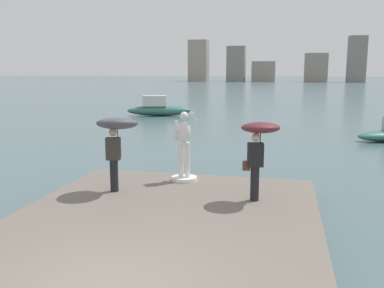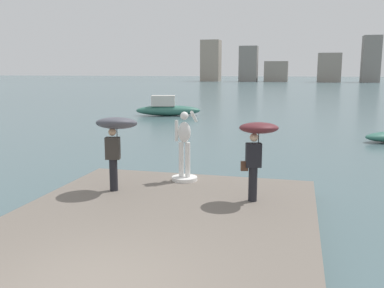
{
  "view_description": "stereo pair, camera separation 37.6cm",
  "coord_description": "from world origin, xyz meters",
  "px_view_note": "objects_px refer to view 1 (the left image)",
  "views": [
    {
      "loc": [
        2.59,
        -5.52,
        3.67
      ],
      "look_at": [
        0.0,
        6.33,
        1.55
      ],
      "focal_mm": 39.84,
      "sensor_mm": 36.0,
      "label": 1
    },
    {
      "loc": [
        2.96,
        -5.43,
        3.67
      ],
      "look_at": [
        0.0,
        6.33,
        1.55
      ],
      "focal_mm": 39.84,
      "sensor_mm": 36.0,
      "label": 2
    }
  ],
  "objects_px": {
    "onlooker_right": "(259,139)",
    "boat_far": "(159,109)",
    "onlooker_left": "(116,131)",
    "statue_white_figure": "(184,152)"
  },
  "relations": [
    {
      "from": "onlooker_right",
      "to": "boat_far",
      "type": "relative_size",
      "value": 0.38
    },
    {
      "from": "onlooker_right",
      "to": "onlooker_left",
      "type": "bearing_deg",
      "value": 179.67
    },
    {
      "from": "statue_white_figure",
      "to": "boat_far",
      "type": "height_order",
      "value": "statue_white_figure"
    },
    {
      "from": "boat_far",
      "to": "statue_white_figure",
      "type": "bearing_deg",
      "value": -71.22
    },
    {
      "from": "onlooker_left",
      "to": "statue_white_figure",
      "type": "bearing_deg",
      "value": 44.64
    },
    {
      "from": "onlooker_left",
      "to": "boat_far",
      "type": "height_order",
      "value": "onlooker_left"
    },
    {
      "from": "statue_white_figure",
      "to": "boat_far",
      "type": "xyz_separation_m",
      "value": [
        -7.09,
        20.86,
        -0.67
      ]
    },
    {
      "from": "statue_white_figure",
      "to": "onlooker_left",
      "type": "distance_m",
      "value": 2.26
    },
    {
      "from": "statue_white_figure",
      "to": "onlooker_left",
      "type": "xyz_separation_m",
      "value": [
        -1.51,
        -1.49,
        0.8
      ]
    },
    {
      "from": "onlooker_left",
      "to": "onlooker_right",
      "type": "bearing_deg",
      "value": -0.33
    }
  ]
}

